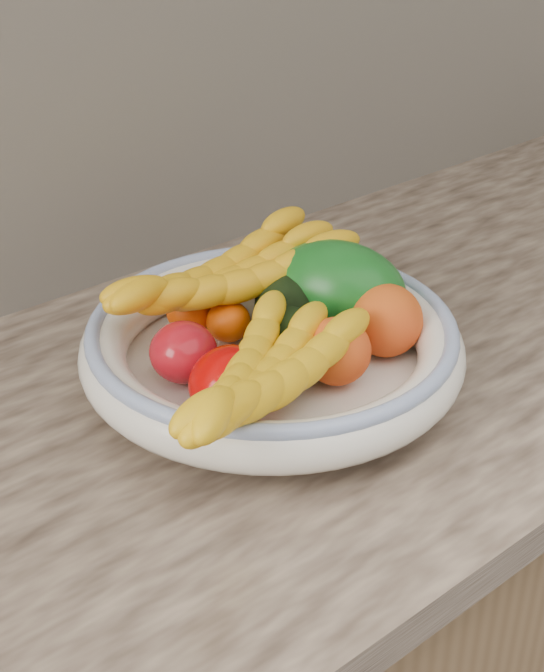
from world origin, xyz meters
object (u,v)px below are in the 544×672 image
Objects in this scene: banana_bunch_front at (262,384)px; fruit_bowl at (272,346)px; banana_bunch_back at (228,284)px; green_mango at (337,291)px.

fruit_bowl is at bearing 20.30° from banana_bunch_front.
banana_bunch_front is (-0.09, -0.17, -0.01)m from banana_bunch_back.
green_mango is 0.21m from banana_bunch_front.
banana_bunch_back is at bearing 87.69° from fruit_bowl.
fruit_bowl is 0.13m from banana_bunch_front.
fruit_bowl is 2.56× the size of green_mango.
fruit_bowl is 1.26× the size of banana_bunch_back.
green_mango is (0.10, 0.01, 0.03)m from fruit_bowl.
green_mango reaches higher than fruit_bowl.
green_mango is 0.12m from banana_bunch_back.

